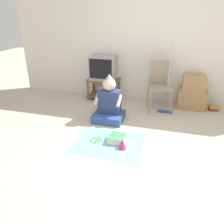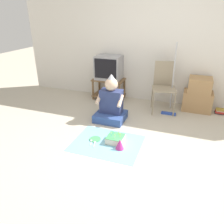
% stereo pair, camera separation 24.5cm
% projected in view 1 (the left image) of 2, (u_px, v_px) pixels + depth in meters
% --- Properties ---
extents(ground_plane, '(16.00, 16.00, 0.00)m').
position_uv_depth(ground_plane, '(139.00, 150.00, 3.15)').
color(ground_plane, '#BCB29E').
extents(wall_back, '(6.40, 0.06, 2.55)m').
position_uv_depth(wall_back, '(159.00, 41.00, 4.43)').
color(wall_back, silver).
rests_on(wall_back, ground_plane).
extents(tv_stand, '(0.69, 0.42, 0.46)m').
position_uv_depth(tv_stand, '(104.00, 87.00, 4.91)').
color(tv_stand, brown).
rests_on(tv_stand, ground_plane).
extents(tv, '(0.55, 0.41, 0.51)m').
position_uv_depth(tv, '(103.00, 68.00, 4.73)').
color(tv, '#99999E').
rests_on(tv, tv_stand).
extents(folding_chair, '(0.52, 0.51, 0.96)m').
position_uv_depth(folding_chair, '(159.00, 82.00, 4.29)').
color(folding_chair, gray).
rests_on(folding_chair, ground_plane).
extents(cardboard_box_stack, '(0.55, 0.39, 0.67)m').
position_uv_depth(cardboard_box_stack, '(192.00, 93.00, 4.42)').
color(cardboard_box_stack, '#A87F51').
rests_on(cardboard_box_stack, ground_plane).
extents(dust_mop, '(0.28, 0.33, 1.35)m').
position_uv_depth(dust_mop, '(167.00, 92.00, 4.23)').
color(dust_mop, '#2D4CB2').
rests_on(dust_mop, ground_plane).
extents(book_pile, '(0.21, 0.15, 0.09)m').
position_uv_depth(book_pile, '(214.00, 108.00, 4.41)').
color(book_pile, '#333338').
rests_on(book_pile, ground_plane).
extents(person_seated, '(0.53, 0.48, 0.86)m').
position_uv_depth(person_seated, '(109.00, 105.00, 3.93)').
color(person_seated, '#334C8C').
rests_on(person_seated, ground_plane).
extents(party_cloth, '(1.03, 0.81, 0.01)m').
position_uv_depth(party_cloth, '(109.00, 143.00, 3.32)').
color(party_cloth, '#7FC6E0').
rests_on(party_cloth, ground_plane).
extents(birthday_cake, '(0.25, 0.25, 0.17)m').
position_uv_depth(birthday_cake, '(117.00, 139.00, 3.34)').
color(birthday_cake, '#F4E0C6').
rests_on(birthday_cake, party_cloth).
extents(party_hat_blue, '(0.13, 0.13, 0.16)m').
position_uv_depth(party_hat_blue, '(123.00, 144.00, 3.16)').
color(party_hat_blue, '#CC338C').
rests_on(party_hat_blue, party_cloth).
extents(paper_plate, '(0.18, 0.18, 0.01)m').
position_uv_depth(paper_plate, '(96.00, 140.00, 3.39)').
color(paper_plate, '#4CB266').
rests_on(paper_plate, party_cloth).
extents(plastic_spoon_near, '(0.06, 0.14, 0.01)m').
position_uv_depth(plastic_spoon_near, '(93.00, 142.00, 3.33)').
color(plastic_spoon_near, white).
rests_on(plastic_spoon_near, party_cloth).
extents(plastic_spoon_far, '(0.06, 0.14, 0.01)m').
position_uv_depth(plastic_spoon_far, '(96.00, 144.00, 3.29)').
color(plastic_spoon_far, white).
rests_on(plastic_spoon_far, party_cloth).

